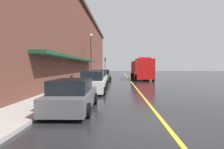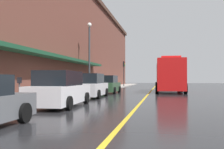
% 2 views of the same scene
% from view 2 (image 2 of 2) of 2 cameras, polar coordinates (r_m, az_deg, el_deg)
% --- Properties ---
extents(ground_plane, '(112.00, 112.00, 0.00)m').
position_cam_2_polar(ground_plane, '(28.39, 8.87, -3.81)').
color(ground_plane, '#232326').
extents(sidewalk_left, '(2.40, 70.00, 0.15)m').
position_cam_2_polar(sidewalk_left, '(29.31, -3.35, -3.58)').
color(sidewalk_left, '#ADA8A0').
rests_on(sidewalk_left, ground).
extents(lane_center_stripe, '(0.16, 70.00, 0.01)m').
position_cam_2_polar(lane_center_stripe, '(28.39, 8.87, -3.80)').
color(lane_center_stripe, gold).
rests_on(lane_center_stripe, ground).
extents(brick_building_left, '(13.21, 64.00, 12.42)m').
position_cam_2_polar(brick_building_left, '(31.37, -16.81, 7.89)').
color(brick_building_left, brown).
rests_on(brick_building_left, ground).
extents(parked_car_1, '(2.24, 4.91, 1.80)m').
position_cam_2_polar(parked_car_1, '(12.95, -11.76, -3.48)').
color(parked_car_1, silver).
rests_on(parked_car_1, ground).
extents(parked_car_2, '(2.08, 4.72, 1.80)m').
position_cam_2_polar(parked_car_2, '(18.93, -4.80, -2.70)').
color(parked_car_2, silver).
rests_on(parked_car_2, ground).
extents(parked_car_3, '(2.16, 4.29, 1.73)m').
position_cam_2_polar(parked_car_3, '(24.43, -1.08, -2.38)').
color(parked_car_3, '#2D5133').
rests_on(parked_car_3, ground).
extents(fire_truck, '(3.09, 9.08, 3.54)m').
position_cam_2_polar(fire_truck, '(27.10, 12.97, -0.36)').
color(fire_truck, red).
rests_on(fire_truck, ground).
extents(parking_meter_0, '(0.14, 0.18, 1.33)m').
position_cam_2_polar(parking_meter_0, '(12.48, -20.45, -2.52)').
color(parking_meter_0, '#4C4C51').
rests_on(parking_meter_0, sidewalk_left).
extents(parking_meter_1, '(0.14, 0.18, 1.33)m').
position_cam_2_polar(parking_meter_1, '(17.68, -10.49, -2.09)').
color(parking_meter_1, '#4C4C51').
rests_on(parking_meter_1, sidewalk_left).
extents(street_lamp_left, '(0.44, 0.44, 6.94)m').
position_cam_2_polar(street_lamp_left, '(25.36, -5.21, 5.80)').
color(street_lamp_left, '#33383D').
rests_on(street_lamp_left, sidewalk_left).
extents(traffic_light_near, '(0.38, 0.36, 4.30)m').
position_cam_2_polar(traffic_light_near, '(43.60, 2.73, 1.32)').
color(traffic_light_near, '#232326').
rests_on(traffic_light_near, sidewalk_left).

